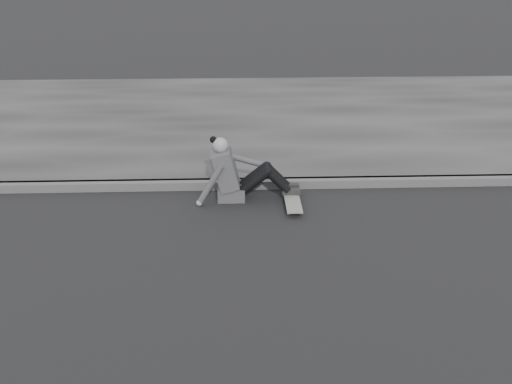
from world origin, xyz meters
TOP-DOWN VIEW (x-y plane):
  - ground at (0.00, 0.00)m, footprint 80.00×80.00m
  - curb at (0.00, 2.58)m, footprint 24.00×0.16m
  - sidewalk at (0.00, 5.60)m, footprint 24.00×6.00m
  - skateboard at (-0.66, 1.99)m, footprint 0.20×0.78m
  - seated_woman at (-1.39, 2.24)m, footprint 1.38×0.46m

SIDE VIEW (x-z plane):
  - ground at x=0.00m, z-range 0.00..0.00m
  - curb at x=0.00m, z-range 0.00..0.12m
  - sidewalk at x=0.00m, z-range 0.00..0.12m
  - skateboard at x=-0.66m, z-range 0.03..0.12m
  - seated_woman at x=-1.39m, z-range -0.08..0.80m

